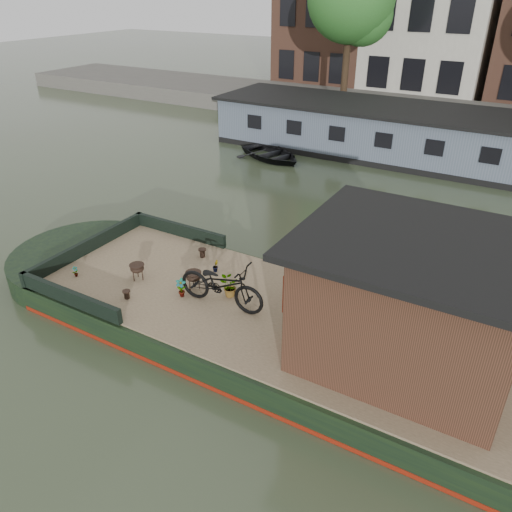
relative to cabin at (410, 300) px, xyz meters
The scene contains 18 objects.
ground 2.88m from the cabin, behind, with size 120.00×120.00×0.00m, color #2E3723.
houseboat_hull 3.87m from the cabin, behind, with size 14.01×4.02×0.60m.
houseboat_deck 2.52m from the cabin, behind, with size 11.80×3.80×0.05m, color #8C7856.
bow_bulwark 7.33m from the cabin, behind, with size 3.00×4.00×0.35m.
cabin is the anchor object (origin of this frame).
bicycle 3.87m from the cabin, behind, with size 0.69×1.99×1.04m, color black.
potted_plant_a 4.89m from the cabin, behind, with size 0.23×0.16×0.44m, color #9B4E2C.
potted_plant_b 4.91m from the cabin, behind, with size 0.16×0.13×0.29m, color brown.
potted_plant_c 3.98m from the cabin, behind, with size 0.42×0.36×0.46m, color #A2482F.
potted_plant_e 7.59m from the cabin, behind, with size 0.14×0.10×0.27m, color brown.
brazier_front 6.18m from the cabin, behind, with size 0.37×0.37×0.40m, color black, non-canonical shape.
brazier_rear 4.83m from the cabin, behind, with size 0.39×0.39×0.42m, color black, non-canonical shape.
bollard_port 5.67m from the cabin, 167.14° to the left, with size 0.20×0.20×0.23m, color black.
bollard_stbd 5.97m from the cabin, 168.75° to the right, with size 0.17×0.17×0.20m, color black.
dinghy 14.08m from the cabin, 128.56° to the left, with size 2.28×3.19×0.66m, color black.
far_houseboat 14.20m from the cabin, 98.88° to the left, with size 20.40×4.40×2.11m.
quay 20.67m from the cabin, 96.09° to the left, with size 60.00×6.00×0.90m, color #47443F.
tree_left 21.28m from the cabin, 114.13° to the left, with size 4.40×4.40×7.40m.
Camera 1 is at (3.51, -7.64, 6.75)m, focal length 35.00 mm.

